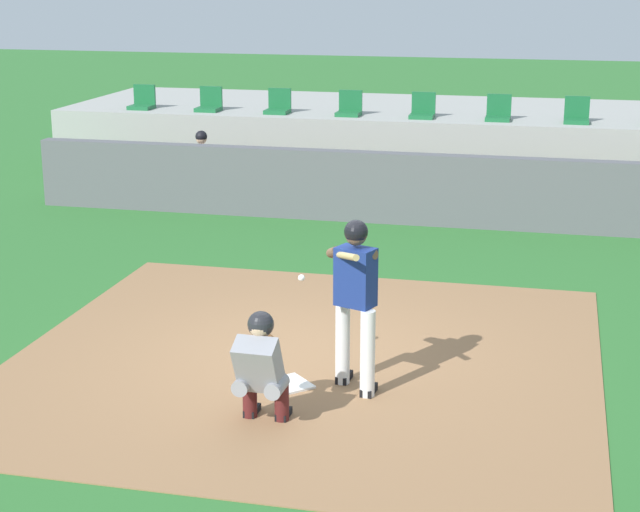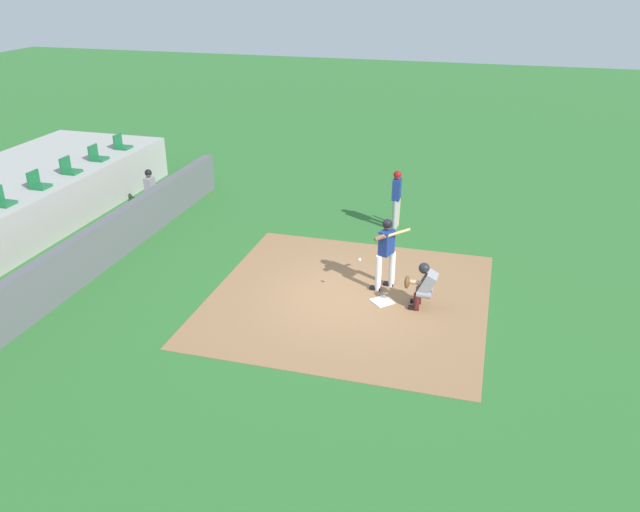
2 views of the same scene
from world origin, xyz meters
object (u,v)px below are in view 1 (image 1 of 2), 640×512
at_px(catcher_crouched, 261,363).
at_px(stadium_seat_0, 143,102).
at_px(dugout_player_0, 200,165).
at_px(stadium_seat_2, 278,106).
at_px(stadium_seat_6, 577,115).
at_px(home_plate, 287,385).
at_px(stadium_seat_5, 498,113).
at_px(batter_at_plate, 355,294).
at_px(stadium_seat_4, 423,111).
at_px(stadium_seat_1, 209,104).
at_px(stadium_seat_3, 349,108).

distance_m(catcher_crouched, stadium_seat_0, 12.53).
xyz_separation_m(dugout_player_0, stadium_seat_2, (0.95, 2.03, 0.86)).
height_order(catcher_crouched, stadium_seat_6, stadium_seat_6).
bearing_deg(dugout_player_0, stadium_seat_2, 64.94).
height_order(home_plate, stadium_seat_5, stadium_seat_5).
height_order(batter_at_plate, stadium_seat_5, stadium_seat_5).
bearing_deg(home_plate, catcher_crouched, -90.14).
bearing_deg(stadium_seat_5, home_plate, -98.08).
distance_m(dugout_player_0, stadium_seat_4, 4.43).
relative_size(catcher_crouched, stadium_seat_5, 3.82).
distance_m(home_plate, stadium_seat_4, 10.29).
bearing_deg(stadium_seat_1, dugout_player_0, -76.38).
bearing_deg(stadium_seat_5, stadium_seat_3, 180.00).
bearing_deg(stadium_seat_1, stadium_seat_5, 0.00).
bearing_deg(stadium_seat_2, catcher_crouched, -75.40).
xyz_separation_m(stadium_seat_2, stadium_seat_3, (1.44, 0.00, 0.00)).
bearing_deg(catcher_crouched, stadium_seat_2, 104.60).
bearing_deg(stadium_seat_2, stadium_seat_0, 180.00).
bearing_deg(catcher_crouched, stadium_seat_5, 82.56).
height_order(home_plate, stadium_seat_1, stadium_seat_1).
relative_size(dugout_player_0, stadium_seat_3, 2.71).
distance_m(stadium_seat_1, stadium_seat_5, 5.78).
xyz_separation_m(home_plate, stadium_seat_5, (1.44, 10.18, 1.51)).
relative_size(dugout_player_0, stadium_seat_2, 2.71).
xyz_separation_m(stadium_seat_0, stadium_seat_6, (8.67, 0.00, 0.00)).
height_order(home_plate, stadium_seat_6, stadium_seat_6).
distance_m(home_plate, stadium_seat_0, 11.80).
distance_m(dugout_player_0, stadium_seat_2, 2.41).
bearing_deg(catcher_crouched, stadium_seat_6, 75.38).
bearing_deg(stadium_seat_1, batter_at_plate, -63.56).
distance_m(stadium_seat_0, stadium_seat_5, 7.22).
bearing_deg(batter_at_plate, stadium_seat_1, 116.44).
bearing_deg(home_plate, stadium_seat_6, 74.16).
distance_m(stadium_seat_1, stadium_seat_2, 1.44).
bearing_deg(stadium_seat_4, stadium_seat_1, 180.00).
bearing_deg(stadium_seat_4, stadium_seat_0, 180.00).
xyz_separation_m(stadium_seat_1, stadium_seat_3, (2.89, 0.00, 0.00)).
bearing_deg(catcher_crouched, batter_at_plate, 54.70).
height_order(stadium_seat_0, stadium_seat_1, same).
bearing_deg(stadium_seat_5, batter_at_plate, -94.26).
bearing_deg(stadium_seat_4, stadium_seat_6, 0.00).
relative_size(home_plate, stadium_seat_4, 0.92).
relative_size(batter_at_plate, stadium_seat_4, 3.76).
bearing_deg(stadium_seat_1, stadium_seat_0, 180.00).
bearing_deg(batter_at_plate, stadium_seat_2, 109.51).
xyz_separation_m(home_plate, stadium_seat_1, (-4.33, 10.18, 1.51)).
xyz_separation_m(dugout_player_0, stadium_seat_4, (3.84, 2.03, 0.86)).
relative_size(catcher_crouched, stadium_seat_3, 3.82).
xyz_separation_m(stadium_seat_0, stadium_seat_3, (4.33, 0.00, 0.00)).
bearing_deg(dugout_player_0, stadium_seat_6, 16.82).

